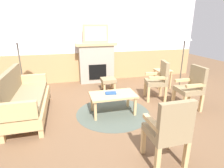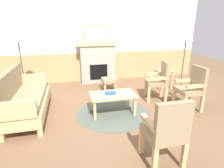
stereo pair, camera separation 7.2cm
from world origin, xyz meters
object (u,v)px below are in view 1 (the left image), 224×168
Objects in this scene: armchair_near_fireplace at (159,79)px; floor_lamp_by_chairs at (185,40)px; fireplace at (96,62)px; footstool at (108,81)px; framed_picture at (96,34)px; couch at (25,99)px; floor_lamp_by_couch at (17,41)px; armchair_front_left at (169,129)px; book_on_table at (111,93)px; side_table at (163,73)px; armchair_by_window_left at (192,86)px; coffee_table at (113,96)px.

floor_lamp_by_chairs reaches higher than armchair_near_fireplace.
fireplace is 3.25× the size of footstool.
framed_picture is 2.46m from armchair_near_fireplace.
couch is at bearing -176.65° from armchair_near_fireplace.
floor_lamp_by_couch is (-2.27, 0.10, 1.17)m from footstool.
armchair_front_left is (0.25, -3.97, -1.02)m from framed_picture.
side_table is (1.93, 1.25, -0.02)m from book_on_table.
floor_lamp_by_couch reaches higher than book_on_table.
floor_lamp_by_chairs reaches higher than book_on_table.
armchair_by_window_left reaches higher than side_table.
floor_lamp_by_couch is at bearing 143.06° from book_on_table.
armchair_front_left is (0.07, -3.06, 0.25)m from footstool.
book_on_table reaches higher than coffee_table.
side_table is (1.65, -0.15, 0.15)m from footstool.
armchair_near_fireplace is 2.34m from armchair_front_left.
armchair_front_left is at bearing -88.67° from footstool.
side_table is at bearing -5.10° from footstool.
armchair_front_left is (-1.43, -1.42, 0.00)m from armchair_by_window_left.
armchair_by_window_left is at bearing -95.48° from side_table.
floor_lamp_by_chairs is at bearing 8.06° from couch.
armchair_near_fireplace is (1.25, -1.86, -0.11)m from fireplace.
floor_lamp_by_chairs reaches higher than side_table.
floor_lamp_by_chairs is (3.98, 0.56, 1.05)m from couch.
fireplace is 5.53× the size of book_on_table.
framed_picture is 0.82× the size of armchair_by_window_left.
book_on_table is (-0.11, -2.30, -1.10)m from framed_picture.
book_on_table is at bearing -159.84° from floor_lamp_by_chairs.
armchair_front_left is 0.58× the size of floor_lamp_by_couch.
footstool is (0.24, 1.42, -0.10)m from coffee_table.
fireplace is 1.33× the size of armchair_by_window_left.
armchair_near_fireplace is at bearing 64.61° from armchair_front_left.
framed_picture is at bearing 149.88° from side_table.
armchair_front_left is at bearing -135.31° from armchair_by_window_left.
coffee_table is at bearing -34.23° from book_on_table.
framed_picture is at bearing 145.52° from floor_lamp_by_chairs.
armchair_by_window_left is at bearing -56.61° from framed_picture.
coffee_table is 0.57× the size of floor_lamp_by_chairs.
fireplace reaches higher than couch.
floor_lamp_by_couch is at bearing 162.59° from armchair_near_fireplace.
floor_lamp_by_chairs is (2.26, 0.83, 1.00)m from book_on_table.
floor_lamp_by_chairs is (0.90, 0.38, 0.91)m from armchair_near_fireplace.
framed_picture is 2.61m from floor_lamp_by_chairs.
coffee_table is at bearing -36.89° from floor_lamp_by_couch.
armchair_by_window_left is at bearing 44.69° from armchair_front_left.
fireplace reaches higher than footstool.
side_table is at bearing 61.54° from armchair_front_left.
armchair_front_left is 3.31m from side_table.
side_table is at bearing 32.81° from book_on_table.
armchair_near_fireplace is at bearing -125.76° from side_table.
armchair_by_window_left is (1.79, -0.25, 0.08)m from book_on_table.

